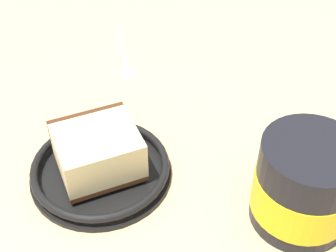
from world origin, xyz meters
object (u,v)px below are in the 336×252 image
tea_mug (303,185)px  cake_slice (98,151)px  teaspoon (126,61)px  small_plate (101,169)px

tea_mug → cake_slice: bearing=176.4°
teaspoon → tea_mug: bearing=-43.2°
small_plate → teaspoon: size_ratio=1.11×
tea_mug → teaspoon: size_ratio=0.82×
small_plate → cake_slice: size_ratio=1.35×
teaspoon → small_plate: bearing=-81.1°
small_plate → teaspoon: 21.03cm
cake_slice → small_plate: bearing=-54.8°
cake_slice → tea_mug: 20.21cm
small_plate → tea_mug: tea_mug is taller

